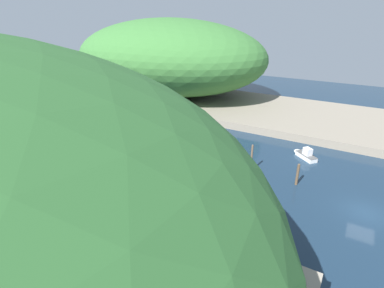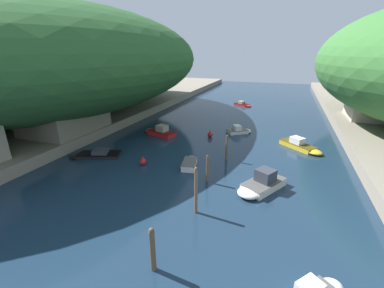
# 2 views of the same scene
# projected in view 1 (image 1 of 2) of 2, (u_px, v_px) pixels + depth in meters

# --- Properties ---
(water_surface) EXTENTS (130.00, 130.00, 0.00)m
(water_surface) POSITION_uv_depth(u_px,v_px,m) (130.00, 149.00, 43.12)
(water_surface) COLOR #192D42
(water_surface) RESTS_ON ground
(right_bank) EXTENTS (22.00, 120.00, 1.25)m
(right_bank) POSITION_uv_depth(u_px,v_px,m) (211.00, 103.00, 63.23)
(right_bank) COLOR gray
(right_bank) RESTS_ON ground
(hillside_right) EXTENTS (31.57, 44.19, 16.06)m
(hillside_right) POSITION_uv_depth(u_px,v_px,m) (168.00, 57.00, 65.99)
(hillside_right) COLOR #387033
(hillside_right) RESTS_ON right_bank
(boathouse_shed) EXTENTS (7.55, 9.71, 5.10)m
(boathouse_shed) POSITION_uv_depth(u_px,v_px,m) (45.00, 209.00, 23.31)
(boathouse_shed) COLOR gray
(boathouse_shed) RESTS_ON left_bank
(right_bank_cottage) EXTENTS (5.25, 7.65, 4.95)m
(right_bank_cottage) POSITION_uv_depth(u_px,v_px,m) (144.00, 87.00, 62.73)
(right_bank_cottage) COLOR #B2A899
(right_bank_cottage) RESTS_ON right_bank
(boat_mid_channel) EXTENTS (1.84, 3.36, 0.65)m
(boat_mid_channel) POSITION_uv_depth(u_px,v_px,m) (187.00, 165.00, 37.77)
(boat_mid_channel) COLOR silver
(boat_mid_channel) RESTS_ON water_surface
(boat_yellow_tender) EXTENTS (4.16, 3.25, 0.92)m
(boat_yellow_tender) POSITION_uv_depth(u_px,v_px,m) (33.00, 123.00, 52.52)
(boat_yellow_tender) COLOR red
(boat_yellow_tender) RESTS_ON water_surface
(boat_small_dinghy) EXTENTS (3.74, 3.32, 1.11)m
(boat_small_dinghy) POSITION_uv_depth(u_px,v_px,m) (125.00, 139.00, 45.80)
(boat_small_dinghy) COLOR silver
(boat_small_dinghy) RESTS_ON water_surface
(boat_white_cruiser) EXTENTS (4.09, 5.18, 1.68)m
(boat_white_cruiser) POSITION_uv_depth(u_px,v_px,m) (228.00, 148.00, 42.23)
(boat_white_cruiser) COLOR silver
(boat_white_cruiser) RESTS_ON water_surface
(boat_open_rowboat) EXTENTS (5.05, 4.72, 1.26)m
(boat_open_rowboat) POSITION_uv_depth(u_px,v_px,m) (175.00, 127.00, 50.28)
(boat_open_rowboat) COLOR gold
(boat_open_rowboat) RESTS_ON water_surface
(boat_near_quay) EXTENTS (3.39, 3.72, 1.56)m
(boat_near_quay) POSITION_uv_depth(u_px,v_px,m) (305.00, 154.00, 40.38)
(boat_near_quay) COLOR white
(boat_near_quay) RESTS_ON water_surface
(boat_cabin_cruiser) EXTENTS (5.89, 3.77, 0.80)m
(boat_cabin_cruiser) POSITION_uv_depth(u_px,v_px,m) (142.00, 213.00, 28.71)
(boat_cabin_cruiser) COLOR black
(boat_cabin_cruiser) RESTS_ON water_surface
(boat_moored_right) EXTENTS (5.05, 2.98, 1.47)m
(boat_moored_right) POSITION_uv_depth(u_px,v_px,m) (97.00, 174.00, 35.48)
(boat_moored_right) COLOR red
(boat_moored_right) RESTS_ON water_surface
(mooring_post_nearest) EXTENTS (0.30, 0.30, 2.66)m
(mooring_post_nearest) POSITION_uv_depth(u_px,v_px,m) (298.00, 174.00, 33.57)
(mooring_post_nearest) COLOR brown
(mooring_post_nearest) RESTS_ON water_surface
(mooring_post_second) EXTENTS (0.24, 0.24, 3.58)m
(mooring_post_second) POSITION_uv_depth(u_px,v_px,m) (252.00, 158.00, 36.31)
(mooring_post_second) COLOR brown
(mooring_post_second) RESTS_ON water_surface
(mooring_post_middle) EXTENTS (0.24, 0.24, 2.59)m
(mooring_post_middle) POSITION_uv_depth(u_px,v_px,m) (216.00, 155.00, 38.20)
(mooring_post_middle) COLOR brown
(mooring_post_middle) RESTS_ON water_surface
(mooring_post_fourth) EXTENTS (0.23, 0.23, 2.81)m
(mooring_post_fourth) POSITION_uv_depth(u_px,v_px,m) (182.00, 145.00, 41.03)
(mooring_post_fourth) COLOR brown
(mooring_post_fourth) RESTS_ON water_surface
(channel_buoy_near) EXTENTS (0.68, 0.68, 1.02)m
(channel_buoy_near) POSITION_uv_depth(u_px,v_px,m) (127.00, 151.00, 41.60)
(channel_buoy_near) COLOR red
(channel_buoy_near) RESTS_ON water_surface
(channel_buoy_far) EXTENTS (0.62, 0.62, 0.93)m
(channel_buoy_far) POSITION_uv_depth(u_px,v_px,m) (176.00, 184.00, 33.48)
(channel_buoy_far) COLOR red
(channel_buoy_far) RESTS_ON water_surface
(person_on_quay) EXTENTS (0.26, 0.40, 1.69)m
(person_on_quay) POSITION_uv_depth(u_px,v_px,m) (223.00, 274.00, 19.56)
(person_on_quay) COLOR #282D3D
(person_on_quay) RESTS_ON left_bank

